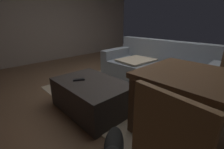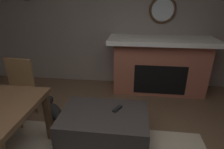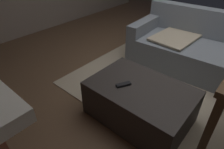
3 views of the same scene
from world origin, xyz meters
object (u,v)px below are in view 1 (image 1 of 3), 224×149
couch (157,70)px  small_dog (114,146)px  tv_remote (79,80)px  dining_table (221,88)px  ottoman_coffee_table (92,96)px

couch → small_dog: size_ratio=4.50×
couch → tv_remote: (-0.28, -1.61, 0.14)m
dining_table → small_dog: bearing=-122.8°
couch → small_dog: (0.74, -1.90, -0.14)m
couch → dining_table: 1.70m
tv_remote → ottoman_coffee_table: bearing=60.3°
small_dog → tv_remote: bearing=164.2°
couch → ottoman_coffee_table: 1.52m
couch → dining_table: couch is taller
dining_table → small_dog: 1.13m
ottoman_coffee_table → dining_table: dining_table is taller
couch → ottoman_coffee_table: (-0.13, -1.51, -0.08)m
dining_table → small_dog: (-0.55, -0.85, -0.50)m
dining_table → tv_remote: bearing=-160.4°
couch → ottoman_coffee_table: size_ratio=2.00×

